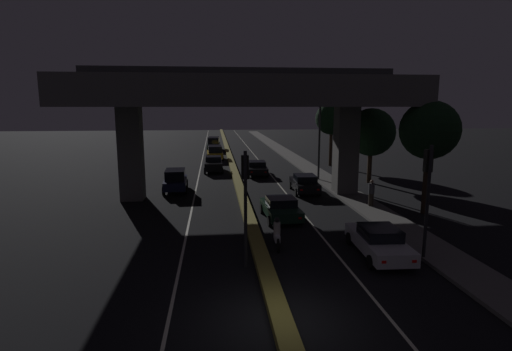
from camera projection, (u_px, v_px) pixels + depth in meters
name	position (u px, v px, depth m)	size (l,w,h in m)	color
ground_plane	(280.00, 321.00, 12.42)	(200.00, 200.00, 0.00)	black
lane_line_left_inner	(201.00, 163.00, 46.35)	(0.12, 126.00, 0.00)	beige
lane_line_right_inner	(261.00, 163.00, 47.06)	(0.12, 126.00, 0.00)	beige
median_divider	(231.00, 162.00, 46.68)	(0.67, 126.00, 0.30)	olive
sidewalk_right	(313.00, 171.00, 40.66)	(2.20, 126.00, 0.16)	#5B5956
elevated_overpass	(241.00, 97.00, 28.19)	(22.05, 12.74, 9.27)	#5B5956
traffic_light_left_of_median	(245.00, 189.00, 16.08)	(0.30, 0.49, 4.86)	black
traffic_light_right_of_median	(428.00, 182.00, 16.86)	(0.30, 0.49, 5.02)	black
street_lamp	(316.00, 128.00, 34.80)	(2.41, 0.32, 7.90)	#2D2D30
car_white_lead	(379.00, 241.00, 17.78)	(2.05, 4.58, 1.34)	silver
car_dark_green_second	(281.00, 208.00, 23.55)	(2.14, 4.22, 1.32)	black
car_black_third	(305.00, 183.00, 30.75)	(2.02, 4.18, 1.40)	black
car_black_fourth	(257.00, 168.00, 38.72)	(2.11, 4.73, 1.35)	black
car_dark_blue_lead_oncoming	(175.00, 180.00, 31.18)	(1.95, 4.01, 1.71)	#141938
car_black_second_oncoming	(213.00, 164.00, 40.53)	(1.89, 4.37, 1.57)	black
car_taxi_yellow_third_oncoming	(215.00, 152.00, 49.50)	(2.11, 4.25, 1.75)	gold
car_dark_green_fourth_oncoming	(214.00, 143.00, 60.06)	(2.11, 4.85, 1.96)	black
motorcycle_white_filtering_near	(277.00, 235.00, 18.73)	(0.34, 1.83, 1.48)	black
pedestrian_on_sidewalk	(371.00, 193.00, 26.02)	(0.38, 0.38, 1.72)	#2D261E
roadside_tree_kerbside_near	(429.00, 130.00, 23.97)	(3.54, 3.54, 6.96)	#2D2116
roadside_tree_kerbside_mid	(371.00, 132.00, 34.03)	(4.07, 4.07, 6.43)	#38281C
roadside_tree_kerbside_far	(332.00, 119.00, 43.73)	(3.55, 3.55, 7.01)	#38281C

